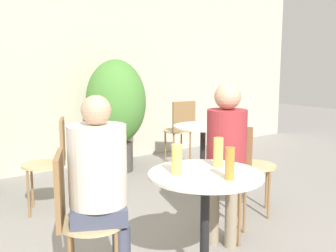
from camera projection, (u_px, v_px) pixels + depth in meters
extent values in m
cube|color=beige|center=(27.00, 57.00, 4.90)|extent=(10.00, 0.06, 3.00)
cylinder|color=black|center=(205.00, 229.00, 2.53)|extent=(0.06, 0.06, 0.70)
cylinder|color=silver|center=(206.00, 175.00, 2.47)|extent=(0.73, 0.73, 0.02)
cylinder|color=black|center=(202.00, 189.00, 4.48)|extent=(0.44, 0.44, 0.01)
cylinder|color=black|center=(203.00, 158.00, 4.42)|extent=(0.06, 0.06, 0.70)
cylinder|color=silver|center=(203.00, 126.00, 4.36)|extent=(0.66, 0.66, 0.02)
cylinder|color=tan|center=(227.00, 183.00, 3.18)|extent=(0.41, 0.41, 0.02)
cylinder|color=olive|center=(245.00, 207.00, 3.30)|extent=(0.02, 0.02, 0.46)
cylinder|color=olive|center=(214.00, 203.00, 3.38)|extent=(0.02, 0.02, 0.46)
cylinder|color=olive|center=(240.00, 219.00, 3.05)|extent=(0.02, 0.02, 0.46)
cylinder|color=olive|center=(206.00, 214.00, 3.13)|extent=(0.02, 0.02, 0.46)
cube|color=olive|center=(231.00, 151.00, 3.31)|extent=(0.22, 0.31, 0.43)
cylinder|color=tan|center=(93.00, 222.00, 2.38)|extent=(0.41, 0.41, 0.02)
cylinder|color=olive|center=(73.00, 251.00, 2.53)|extent=(0.02, 0.02, 0.46)
cylinder|color=olive|center=(114.00, 247.00, 2.58)|extent=(0.02, 0.02, 0.46)
cube|color=olive|center=(60.00, 189.00, 2.32)|extent=(0.18, 0.33, 0.43)
cylinder|color=tan|center=(44.00, 165.00, 3.74)|extent=(0.41, 0.41, 0.02)
cylinder|color=olive|center=(58.00, 192.00, 3.68)|extent=(0.02, 0.02, 0.46)
cylinder|color=olive|center=(60.00, 184.00, 3.94)|extent=(0.02, 0.02, 0.46)
cylinder|color=olive|center=(28.00, 194.00, 3.62)|extent=(0.02, 0.02, 0.46)
cylinder|color=olive|center=(32.00, 185.00, 3.88)|extent=(0.02, 0.02, 0.46)
cube|color=olive|center=(63.00, 141.00, 3.75)|extent=(0.17, 0.33, 0.43)
cylinder|color=tan|center=(254.00, 166.00, 3.71)|extent=(0.41, 0.41, 0.02)
cylinder|color=olive|center=(239.00, 185.00, 3.90)|extent=(0.02, 0.02, 0.46)
cylinder|color=olive|center=(239.00, 193.00, 3.64)|extent=(0.02, 0.02, 0.46)
cylinder|color=olive|center=(267.00, 186.00, 3.85)|extent=(0.02, 0.02, 0.46)
cylinder|color=olive|center=(269.00, 195.00, 3.59)|extent=(0.02, 0.02, 0.46)
cube|color=olive|center=(235.00, 142.00, 3.70)|extent=(0.27, 0.26, 0.43)
cylinder|color=tan|center=(178.00, 131.00, 5.63)|extent=(0.41, 0.41, 0.02)
cylinder|color=olive|center=(174.00, 149.00, 5.49)|extent=(0.02, 0.02, 0.46)
cylinder|color=olive|center=(190.00, 148.00, 5.61)|extent=(0.02, 0.02, 0.46)
cylinder|color=olive|center=(165.00, 146.00, 5.73)|extent=(0.02, 0.02, 0.46)
cylinder|color=olive|center=(181.00, 144.00, 5.85)|extent=(0.02, 0.02, 0.46)
cube|color=olive|center=(184.00, 117.00, 5.43)|extent=(0.35, 0.09, 0.43)
cylinder|color=gray|center=(213.00, 217.00, 3.09)|extent=(0.09, 0.09, 0.45)
cylinder|color=gray|center=(231.00, 219.00, 3.05)|extent=(0.09, 0.09, 0.45)
cube|color=gray|center=(226.00, 177.00, 3.13)|extent=(0.40, 0.39, 0.09)
cylinder|color=#9E2D33|center=(227.00, 141.00, 3.08)|extent=(0.31, 0.31, 0.50)
sphere|color=tan|center=(228.00, 96.00, 3.03)|extent=(0.21, 0.21, 0.21)
cylinder|color=#42475B|center=(121.00, 251.00, 2.53)|extent=(0.10, 0.10, 0.45)
cube|color=#42475B|center=(99.00, 212.00, 2.38)|extent=(0.43, 0.41, 0.10)
cylinder|color=beige|center=(98.00, 165.00, 2.34)|extent=(0.35, 0.35, 0.48)
sphere|color=tan|center=(96.00, 110.00, 2.28)|extent=(0.18, 0.18, 0.18)
cylinder|color=#DBC65B|center=(218.00, 152.00, 2.61)|extent=(0.07, 0.07, 0.20)
cylinder|color=#DBC65B|center=(177.00, 159.00, 2.44)|extent=(0.07, 0.07, 0.19)
cylinder|color=#B28433|center=(230.00, 163.00, 2.32)|extent=(0.06, 0.06, 0.20)
cylinder|color=#47423D|center=(117.00, 157.00, 5.23)|extent=(0.42, 0.42, 0.38)
ellipsoid|color=#4C8938|center=(116.00, 102.00, 5.12)|extent=(0.78, 0.78, 1.10)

